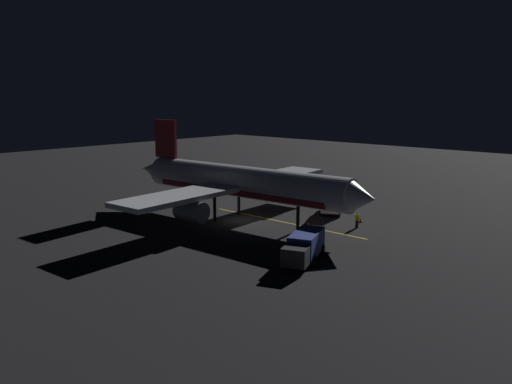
# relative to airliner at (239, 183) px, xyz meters

# --- Properties ---
(ground_plane) EXTENTS (180.00, 180.00, 0.20)m
(ground_plane) POSITION_rel_airliner_xyz_m (-0.04, 0.57, -4.30)
(ground_plane) COLOR black
(apron_guide_stripe) EXTENTS (0.68, 20.49, 0.01)m
(apron_guide_stripe) POSITION_rel_airliner_xyz_m (-2.54, 4.57, -4.19)
(apron_guide_stripe) COLOR gold
(apron_guide_stripe) RESTS_ON ground_plane
(airliner) EXTENTS (30.91, 33.03, 10.85)m
(airliner) POSITION_rel_airliner_xyz_m (0.00, 0.00, 0.00)
(airliner) COLOR silver
(airliner) RESTS_ON ground_plane
(baggage_truck) EXTENTS (6.74, 4.27, 2.38)m
(baggage_truck) POSITION_rel_airliner_xyz_m (6.63, 14.21, -2.96)
(baggage_truck) COLOR navy
(baggage_truck) RESTS_ON ground_plane
(catering_truck) EXTENTS (6.23, 4.42, 2.30)m
(catering_truck) POSITION_rel_airliner_xyz_m (-10.00, 5.92, -3.00)
(catering_truck) COLOR silver
(catering_truck) RESTS_ON ground_plane
(ground_crew_worker) EXTENTS (0.40, 0.40, 1.74)m
(ground_crew_worker) POSITION_rel_airliner_xyz_m (-5.77, 11.76, -3.31)
(ground_crew_worker) COLOR black
(ground_crew_worker) RESTS_ON ground_plane
(traffic_cone_near_left) EXTENTS (0.50, 0.50, 0.55)m
(traffic_cone_near_left) POSITION_rel_airliner_xyz_m (2.69, 12.39, -3.95)
(traffic_cone_near_left) COLOR #EA590F
(traffic_cone_near_left) RESTS_ON ground_plane
(traffic_cone_near_right) EXTENTS (0.50, 0.50, 0.55)m
(traffic_cone_near_right) POSITION_rel_airliner_xyz_m (-8.17, 10.75, -3.95)
(traffic_cone_near_right) COLOR #EA590F
(traffic_cone_near_right) RESTS_ON ground_plane
(traffic_cone_under_wing) EXTENTS (0.50, 0.50, 0.55)m
(traffic_cone_under_wing) POSITION_rel_airliner_xyz_m (-2.57, 7.73, -3.95)
(traffic_cone_under_wing) COLOR #EA590F
(traffic_cone_under_wing) RESTS_ON ground_plane
(traffic_cone_far) EXTENTS (0.50, 0.50, 0.55)m
(traffic_cone_far) POSITION_rel_airliner_xyz_m (3.84, 11.46, -3.95)
(traffic_cone_far) COLOR #EA590F
(traffic_cone_far) RESTS_ON ground_plane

